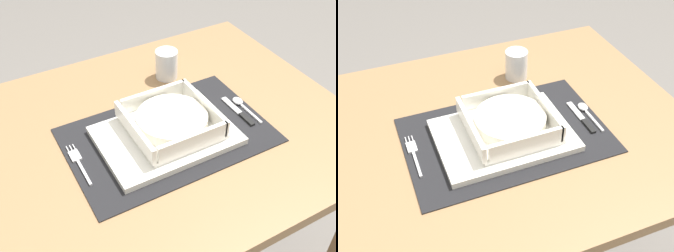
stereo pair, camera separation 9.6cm
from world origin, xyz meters
The scene contains 8 objects.
dining_table centered at (0.00, 0.00, 0.63)m, with size 0.91×0.76×0.73m.
placemat centered at (-0.01, -0.04, 0.73)m, with size 0.48×0.31×0.00m, color black.
serving_plate centered at (-0.02, -0.04, 0.74)m, with size 0.31×0.22×0.02m, color white.
porridge_bowl centered at (0.00, -0.04, 0.77)m, with size 0.19×0.19×0.05m.
fork centered at (-0.23, -0.02, 0.74)m, with size 0.02×0.14×0.00m.
spoon centered at (0.21, -0.03, 0.74)m, with size 0.02×0.11×0.01m.
butter_knife centered at (0.18, -0.06, 0.74)m, with size 0.01×0.13×0.01m.
drinking_glass centered at (0.11, 0.18, 0.77)m, with size 0.06×0.06×0.08m.
Camera 2 is at (-0.28, -0.72, 1.39)m, focal length 44.25 mm.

